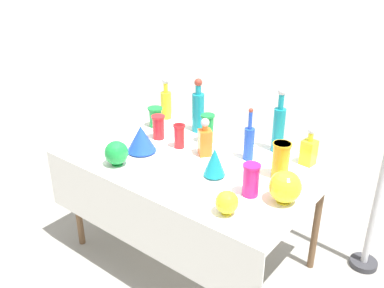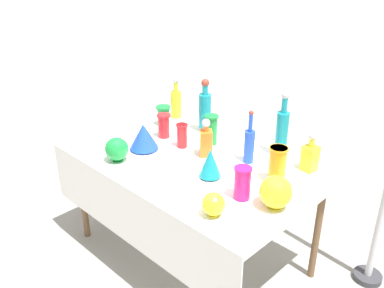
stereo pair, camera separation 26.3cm
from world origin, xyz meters
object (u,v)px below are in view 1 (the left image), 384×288
Objects in this scene: tall_bottle_0 at (249,142)px; square_decanter_1 at (309,150)px; slender_vase_4 at (281,160)px; round_bowl_2 at (116,153)px; tall_bottle_1 at (166,102)px; tall_bottle_3 at (198,110)px; slender_vase_0 at (208,128)px; slender_vase_1 at (158,126)px; square_decanter_0 at (205,140)px; slender_vase_5 at (251,179)px; tall_bottle_2 at (279,126)px; fluted_vase_1 at (141,139)px; round_bowl_1 at (285,187)px; fluted_vase_0 at (215,162)px; cardboard_box_behind_left at (228,166)px; slender_vase_3 at (155,116)px; slender_vase_2 at (179,135)px; round_bowl_0 at (227,202)px.

tall_bottle_0 is 0.36m from square_decanter_1.
slender_vase_4 is 1.40× the size of round_bowl_2.
tall_bottle_1 is 0.84× the size of tall_bottle_3.
slender_vase_0 reaches higher than slender_vase_1.
square_decanter_0 is 1.37× the size of slender_vase_5.
tall_bottle_1 is at bearing -178.64° from tall_bottle_2.
fluted_vase_1 is at bearing 179.24° from slender_vase_5.
tall_bottle_2 reaches higher than slender_vase_1.
round_bowl_1 is at bearing -58.39° from tall_bottle_2.
square_decanter_1 is 1.35× the size of fluted_vase_0.
tall_bottle_0 reaches higher than fluted_vase_0.
round_bowl_1 is 0.28× the size of cardboard_box_behind_left.
square_decanter_0 is 1.73× the size of slender_vase_3.
slender_vase_3 is at bearing 138.70° from slender_vase_1.
fluted_vase_1 is (-0.15, -0.20, 0.01)m from slender_vase_2.
round_bowl_0 is at bearing -43.72° from square_decanter_0.
fluted_vase_0 is (0.60, -0.19, 0.00)m from slender_vase_1.
fluted_vase_0 reaches higher than cardboard_box_behind_left.
fluted_vase_0 is at bearing -127.44° from square_decanter_1.
round_bowl_2 is (0.26, -0.75, -0.05)m from tall_bottle_1.
round_bowl_2 is (-0.67, -0.77, -0.09)m from tall_bottle_2.
square_decanter_1 is at bearing 38.69° from round_bowl_2.
fluted_vase_0 is 1.01× the size of round_bowl_1.
slender_vase_0 reaches higher than slender_vase_2.
tall_bottle_3 is (0.34, -0.04, 0.03)m from tall_bottle_1.
square_decanter_1 reaches higher than slender_vase_4.
round_bowl_0 is (0.23, -0.57, -0.05)m from tall_bottle_0.
tall_bottle_2 reaches higher than square_decanter_1.
tall_bottle_3 is at bearing 134.01° from square_decanter_0.
slender_vase_0 is at bearing 55.89° from fluted_vase_1.
tall_bottle_1 is at bearing 162.47° from slender_vase_0.
tall_bottle_1 is at bearing 178.72° from square_decanter_1.
slender_vase_2 is 0.85× the size of fluted_vase_1.
tall_bottle_1 is 0.68m from square_decanter_0.
round_bowl_0 is (0.27, -0.27, -0.03)m from fluted_vase_0.
slender_vase_1 is at bearing -177.85° from slender_vase_4.
slender_vase_3 is 1.14× the size of round_bowl_0.
tall_bottle_2 is at bearing 76.38° from fluted_vase_0.
slender_vase_5 reaches higher than round_bowl_2.
slender_vase_5 is at bearing 14.36° from round_bowl_2.
round_bowl_1 reaches higher than slender_vase_3.
slender_vase_3 is (-0.80, 0.02, -0.04)m from tall_bottle_0.
cardboard_box_behind_left is (-0.72, 0.56, -0.77)m from tall_bottle_2.
fluted_vase_1 is (-0.85, -0.25, -0.02)m from slender_vase_4.
tall_bottle_1 is at bearing 152.34° from square_decanter_0.
tall_bottle_0 reaches higher than slender_vase_5.
square_decanter_1 is 1.20× the size of slender_vase_0.
slender_vase_2 is 0.70m from slender_vase_5.
cardboard_box_behind_left is at bearing 119.01° from fluted_vase_0.
square_decanter_1 is 1.45× the size of slender_vase_1.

